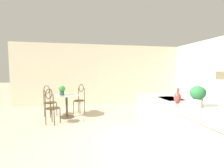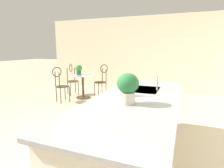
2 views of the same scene
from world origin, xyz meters
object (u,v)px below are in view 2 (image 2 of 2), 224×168
(chair_toward_desk, at_px, (60,83))
(potted_plant_on_table, at_px, (79,69))
(bistro_table, at_px, (83,84))
(vase_on_counter, at_px, (125,88))
(potted_plant_counter_near, at_px, (128,87))
(chair_near_window, at_px, (72,78))
(chair_by_island, at_px, (102,79))

(chair_toward_desk, height_order, potted_plant_on_table, potted_plant_on_table)
(chair_toward_desk, bearing_deg, potted_plant_on_table, 160.88)
(bistro_table, xyz_separation_m, potted_plant_on_table, (-0.01, -0.14, 0.47))
(vase_on_counter, bearing_deg, bistro_table, -140.10)
(potted_plant_counter_near, bearing_deg, potted_plant_on_table, -140.30)
(chair_near_window, bearing_deg, potted_plant_on_table, 57.48)
(potted_plant_on_table, xyz_separation_m, vase_on_counter, (2.68, 2.37, 0.11))
(bistro_table, bearing_deg, vase_on_counter, 39.90)
(chair_by_island, height_order, potted_plant_counter_near, potted_plant_counter_near)
(chair_near_window, distance_m, chair_toward_desk, 0.97)
(potted_plant_counter_near, bearing_deg, chair_near_window, -138.18)
(bistro_table, height_order, chair_toward_desk, chair_toward_desk)
(vase_on_counter, bearing_deg, chair_near_window, -136.37)
(bistro_table, distance_m, vase_on_counter, 3.53)
(chair_near_window, xyz_separation_m, vase_on_counter, (2.97, 2.83, 0.46))
(vase_on_counter, bearing_deg, chair_toward_desk, -127.94)
(chair_toward_desk, bearing_deg, chair_by_island, 144.87)
(chair_by_island, distance_m, chair_toward_desk, 1.38)
(chair_near_window, xyz_separation_m, potted_plant_on_table, (0.29, 0.46, 0.34))
(chair_by_island, distance_m, vase_on_counter, 3.67)
(bistro_table, xyz_separation_m, potted_plant_counter_near, (3.02, 2.37, 0.68))
(chair_near_window, bearing_deg, chair_by_island, 100.46)
(chair_by_island, height_order, vase_on_counter, vase_on_counter)
(chair_by_island, distance_m, potted_plant_on_table, 0.82)
(bistro_table, bearing_deg, chair_near_window, -116.49)
(chair_toward_desk, bearing_deg, vase_on_counter, 52.06)
(bistro_table, distance_m, chair_near_window, 0.68)
(chair_near_window, xyz_separation_m, chair_toward_desk, (0.94, 0.23, 0.00))
(chair_by_island, xyz_separation_m, chair_toward_desk, (1.13, -0.80, 0.00))
(chair_by_island, bearing_deg, bistro_table, -41.52)
(chair_near_window, relative_size, vase_on_counter, 3.62)
(bistro_table, relative_size, potted_plant_on_table, 2.60)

